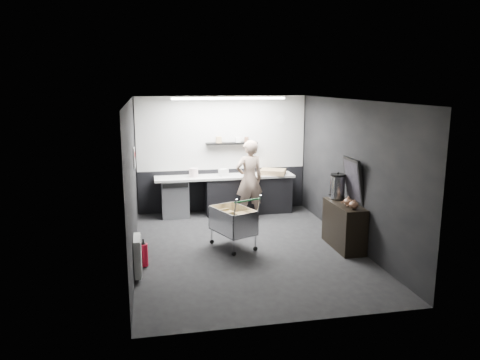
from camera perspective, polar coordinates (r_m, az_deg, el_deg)
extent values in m
plane|color=black|center=(8.69, 0.83, -8.38)|extent=(5.50, 5.50, 0.00)
plane|color=white|center=(8.17, 0.89, 9.70)|extent=(5.50, 5.50, 0.00)
plane|color=black|center=(10.99, -2.16, 3.16)|extent=(5.50, 0.00, 5.50)
plane|color=black|center=(5.74, 6.65, -4.97)|extent=(5.50, 0.00, 5.50)
plane|color=black|center=(8.15, -13.02, -0.18)|extent=(0.00, 5.50, 5.50)
plane|color=black|center=(8.95, 13.47, 0.86)|extent=(0.00, 5.50, 5.50)
cube|color=#BCBCB7|center=(10.90, -2.17, 5.74)|extent=(3.95, 0.02, 1.70)
cube|color=black|center=(11.13, -2.11, -1.18)|extent=(3.95, 0.02, 1.00)
cube|color=black|center=(10.86, -1.02, 4.50)|extent=(1.20, 0.22, 0.04)
cylinder|color=silver|center=(11.17, 4.99, 7.40)|extent=(0.20, 0.03, 0.20)
cube|color=silver|center=(9.39, -12.76, 2.63)|extent=(0.02, 0.30, 0.40)
cube|color=red|center=(9.38, -12.75, 3.06)|extent=(0.02, 0.22, 0.10)
cube|color=silver|center=(7.56, -12.39, -9.00)|extent=(0.10, 0.50, 0.60)
cube|color=white|center=(9.98, -1.39, 9.91)|extent=(2.40, 0.20, 0.04)
cube|color=black|center=(10.95, 0.99, -1.80)|extent=(2.00, 0.56, 0.85)
cube|color=beige|center=(10.75, -1.86, 0.40)|extent=(3.20, 0.60, 0.05)
cube|color=#9EA0A5|center=(10.73, -7.92, -2.20)|extent=(0.60, 0.58, 0.85)
cube|color=black|center=(10.35, -7.88, -0.69)|extent=(0.56, 0.02, 0.10)
imported|color=beige|center=(10.40, 1.14, 0.07)|extent=(0.71, 0.53, 1.77)
cube|color=silver|center=(8.68, -0.85, -6.27)|extent=(0.83, 0.99, 0.02)
cube|color=silver|center=(8.57, -2.59, -5.01)|extent=(0.34, 0.79, 0.45)
cube|color=silver|center=(8.66, 0.87, -4.82)|extent=(0.34, 0.79, 0.45)
cube|color=silver|center=(8.22, -0.33, -5.73)|extent=(0.51, 0.23, 0.45)
cube|color=silver|center=(9.00, -1.33, -4.17)|extent=(0.51, 0.23, 0.45)
cylinder|color=silver|center=(8.33, -1.96, -8.08)|extent=(0.02, 0.02, 0.30)
cylinder|color=silver|center=(8.41, 1.21, -7.87)|extent=(0.02, 0.02, 0.30)
cylinder|color=silver|center=(9.04, -2.76, -6.45)|extent=(0.02, 0.02, 0.30)
cylinder|color=silver|center=(9.12, 0.17, -6.28)|extent=(0.02, 0.02, 0.30)
cylinder|color=#238139|center=(8.04, -0.25, -2.64)|extent=(0.52, 0.24, 0.03)
cube|color=olive|center=(8.69, -1.75, -4.87)|extent=(0.34, 0.37, 0.38)
cube|color=olive|center=(8.53, 0.22, -5.31)|extent=(0.31, 0.34, 0.34)
cylinder|color=black|center=(8.37, -1.95, -8.91)|extent=(0.08, 0.06, 0.08)
cylinder|color=black|center=(9.08, -2.75, -7.23)|extent=(0.08, 0.06, 0.08)
cylinder|color=black|center=(8.45, 1.21, -8.69)|extent=(0.08, 0.06, 0.08)
cylinder|color=black|center=(9.16, 0.17, -7.05)|extent=(0.08, 0.06, 0.08)
cube|color=black|center=(8.85, 12.55, -5.46)|extent=(0.42, 1.11, 0.83)
cylinder|color=silver|center=(9.01, 11.79, -0.84)|extent=(0.28, 0.28, 0.43)
cylinder|color=black|center=(8.97, 11.85, 0.61)|extent=(0.28, 0.28, 0.04)
sphere|color=black|center=(8.96, 11.86, 0.84)|extent=(0.05, 0.05, 0.05)
ellipsoid|color=brown|center=(8.60, 13.06, -2.59)|extent=(0.17, 0.17, 0.13)
ellipsoid|color=brown|center=(8.39, 13.71, -2.97)|extent=(0.17, 0.17, 0.13)
cube|color=black|center=(8.75, 13.68, -0.06)|extent=(0.19, 0.65, 0.83)
cube|color=black|center=(8.74, 13.53, -0.06)|extent=(0.14, 0.56, 0.71)
cylinder|color=#A80B1F|center=(7.97, -11.65, -8.92)|extent=(0.14, 0.14, 0.38)
cone|color=black|center=(7.90, -11.71, -7.49)|extent=(0.09, 0.09, 0.06)
cylinder|color=black|center=(7.89, -11.72, -7.23)|extent=(0.03, 0.03, 0.06)
cube|color=#9E8054|center=(10.92, 4.02, 1.00)|extent=(0.70, 0.63, 0.11)
cylinder|color=silver|center=(10.63, -5.68, 0.91)|extent=(0.20, 0.20, 0.20)
cube|color=silver|center=(10.67, -2.02, 0.91)|extent=(0.23, 0.21, 0.17)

